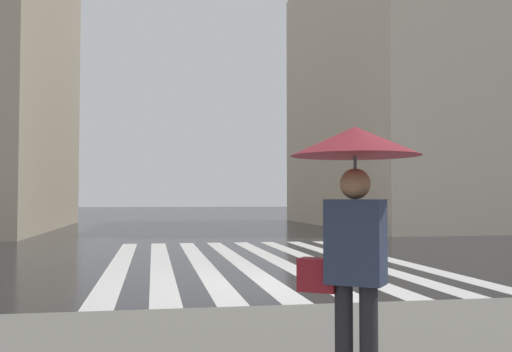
{
  "coord_description": "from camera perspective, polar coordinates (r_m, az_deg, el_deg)",
  "views": [
    {
      "loc": [
        -10.88,
        2.41,
        1.61
      ],
      "look_at": [
        2.91,
        -0.04,
        2.17
      ],
      "focal_mm": 40.72,
      "sensor_mm": 36.0,
      "label": 1
    }
  ],
  "objects": [
    {
      "name": "ground_plane",
      "position": [
        11.26,
        2.44,
        -10.51
      ],
      "size": [
        220.0,
        220.0,
        0.0
      ],
      "primitive_type": "plane",
      "color": "black"
    },
    {
      "name": "zebra_crossing",
      "position": [
        15.21,
        0.22,
        -8.35
      ],
      "size": [
        13.0,
        7.5,
        0.01
      ],
      "color": "silver",
      "rests_on": "ground_plane"
    },
    {
      "name": "haussmann_block_corner",
      "position": [
        39.88,
        21.36,
        9.99
      ],
      "size": [
        19.67,
        20.79,
        20.39
      ],
      "color": "beige",
      "rests_on": "ground_plane"
    },
    {
      "name": "pedestrian_approaching_kerb",
      "position": [
        4.19,
        9.59,
        -1.17
      ],
      "size": [
        0.93,
        0.93,
        1.98
      ],
      "color": "#2D3851",
      "rests_on": "sidewalk_pavement"
    }
  ]
}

